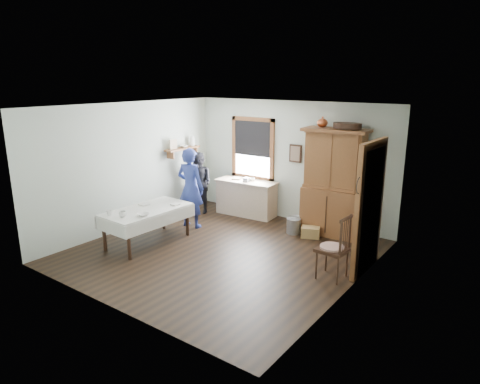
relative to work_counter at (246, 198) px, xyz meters
The scene contains 20 objects.
room 2.52m from the work_counter, 66.01° to the right, with size 5.01×5.01×2.70m.
window 1.25m from the work_counter, 98.41° to the left, with size 1.18×0.07×1.48m.
doorway 3.72m from the work_counter, 20.73° to the right, with size 0.09×1.14×2.22m.
wall_shelf 1.93m from the work_counter, 156.99° to the right, with size 0.24×1.00×0.44m.
framed_picture 1.61m from the work_counter, 16.19° to the left, with size 0.30×0.04×0.40m, color black.
rug_beater 4.08m from the work_counter, 28.40° to the right, with size 0.27×0.27×0.01m, color black.
work_counter is the anchor object (origin of this frame).
china_hutch 2.30m from the work_counter, ahead, with size 1.30×0.62×2.21m, color brown.
dining_table 2.68m from the work_counter, 101.58° to the right, with size 0.92×1.75×0.70m, color silver.
spindle_chair 3.61m from the work_counter, 31.98° to the right, with size 0.50×0.50×1.09m, color black.
pail 1.62m from the work_counter, 16.18° to the right, with size 0.30×0.30×0.32m, color gray.
wicker_basket 2.01m from the work_counter, 13.11° to the right, with size 0.37×0.26×0.22m, color #9A7A46.
woman_blue 1.53m from the work_counter, 109.35° to the right, with size 0.59×0.39×1.62m, color navy.
figure_dark 1.18m from the work_counter, 152.56° to the right, with size 0.67×0.52×1.37m, color black.
table_cup_a 3.28m from the work_counter, 99.00° to the right, with size 0.14×0.14×0.11m, color silver.
table_cup_b 3.42m from the work_counter, 103.38° to the right, with size 0.11×0.11×0.10m, color silver.
table_bowl 2.99m from the work_counter, 94.90° to the right, with size 0.24×0.24×0.06m, color silver.
counter_book 0.59m from the work_counter, behind, with size 0.17×0.24×0.02m, color #796450.
counter_bowl 0.46m from the work_counter, 48.42° to the left, with size 0.20×0.20×0.06m, color silver.
shelf_bowl 1.94m from the work_counter, 157.41° to the right, with size 0.22×0.22×0.05m, color silver.
Camera 1 is at (4.68, -5.86, 3.18)m, focal length 32.00 mm.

